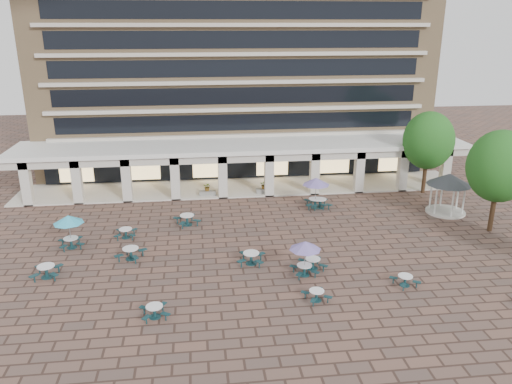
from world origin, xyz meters
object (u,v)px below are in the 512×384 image
at_px(picnic_table_1, 155,310).
at_px(planter_right, 264,188).
at_px(picnic_table_0, 46,270).
at_px(gazebo, 449,184).
at_px(picnic_table_2, 317,294).
at_px(planter_left, 208,191).

xyz_separation_m(picnic_table_1, planter_right, (8.64, 19.65, 0.12)).
distance_m(picnic_table_0, picnic_table_1, 8.80).
distance_m(picnic_table_1, gazebo, 26.57).
bearing_deg(picnic_table_2, planter_left, 90.29).
bearing_deg(planter_right, planter_left, -180.00).
bearing_deg(picnic_table_0, planter_left, 52.54).
distance_m(picnic_table_1, picnic_table_2, 9.07).
xyz_separation_m(picnic_table_1, picnic_table_2, (9.05, 0.63, -0.03)).
xyz_separation_m(planter_left, planter_right, (5.23, 0.00, 0.00)).
bearing_deg(gazebo, picnic_table_0, -165.64).
bearing_deg(planter_left, gazebo, -18.60).
bearing_deg(planter_left, planter_right, 0.00).
bearing_deg(picnic_table_0, planter_right, 41.03).
height_order(gazebo, planter_right, gazebo).
relative_size(picnic_table_1, planter_right, 1.17).
height_order(picnic_table_1, picnic_table_2, picnic_table_1).
relative_size(picnic_table_2, planter_right, 1.13).
bearing_deg(picnic_table_1, planter_right, 54.34).
height_order(picnic_table_0, planter_left, planter_left).
relative_size(picnic_table_0, picnic_table_2, 1.07).
xyz_separation_m(picnic_table_0, planter_left, (10.41, 14.31, 0.06)).
xyz_separation_m(picnic_table_0, planter_right, (15.63, 14.31, 0.06)).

